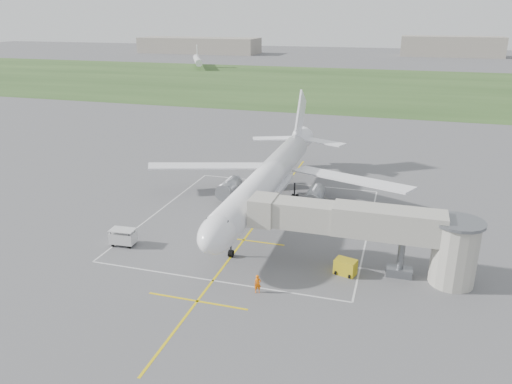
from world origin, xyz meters
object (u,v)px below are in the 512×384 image
(ramp_worker_wing, at_px, (233,198))
(airliner, at_px, (268,178))
(jet_bridge, at_px, (380,231))
(gpu_unit, at_px, (345,267))
(ramp_worker_nose, at_px, (258,284))
(baggage_cart, at_px, (123,237))

(ramp_worker_wing, bearing_deg, airliner, -135.33)
(airliner, distance_m, jet_bridge, 21.22)
(gpu_unit, xyz_separation_m, ramp_worker_wing, (-17.92, 15.97, 0.04))
(ramp_worker_nose, bearing_deg, ramp_worker_wing, 88.35)
(airliner, xyz_separation_m, baggage_cart, (-12.98, -16.10, -3.38))
(airliner, xyz_separation_m, jet_bridge, (15.72, -14.25, 0.35))
(gpu_unit, bearing_deg, airliner, 144.57)
(jet_bridge, height_order, gpu_unit, jet_bridge)
(gpu_unit, distance_m, baggage_cart, 25.62)
(ramp_worker_nose, bearing_deg, jet_bridge, 7.81)
(baggage_cart, relative_size, ramp_worker_wing, 1.75)
(airliner, relative_size, ramp_worker_wing, 27.70)
(ramp_worker_nose, xyz_separation_m, ramp_worker_wing, (-10.28, 22.07, -0.08))
(gpu_unit, bearing_deg, jet_bridge, 37.42)
(gpu_unit, bearing_deg, ramp_worker_wing, 153.67)
(airliner, bearing_deg, ramp_worker_wing, 174.91)
(ramp_worker_nose, relative_size, ramp_worker_wing, 1.10)
(airliner, xyz_separation_m, ramp_worker_nose, (4.99, -21.60, -3.47))
(baggage_cart, bearing_deg, jet_bridge, -0.12)
(jet_bridge, height_order, ramp_worker_wing, jet_bridge)
(jet_bridge, distance_m, ramp_worker_wing, 25.95)
(ramp_worker_wing, bearing_deg, baggage_cart, 114.86)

